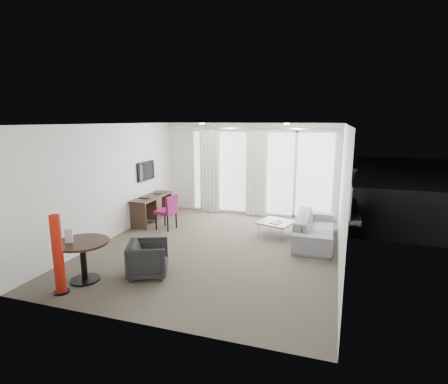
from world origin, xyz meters
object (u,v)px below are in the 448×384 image
(sofa, at_px, (315,228))
(rattan_chair_b, at_px, (317,195))
(desk_chair, at_px, (166,212))
(rattan_chair_a, at_px, (285,197))
(desk, at_px, (152,209))
(coffee_table, at_px, (276,228))
(round_table, at_px, (84,261))
(tub_armchair, at_px, (148,259))
(red_lamp, at_px, (58,255))

(sofa, xyz_separation_m, rattan_chair_b, (-0.12, 3.06, 0.14))
(desk_chair, relative_size, rattan_chair_b, 0.98)
(rattan_chair_a, height_order, rattan_chair_b, rattan_chair_b)
(desk, xyz_separation_m, desk_chair, (0.64, -0.45, 0.08))
(coffee_table, xyz_separation_m, rattan_chair_a, (-0.14, 2.55, 0.20))
(desk_chair, xyz_separation_m, round_table, (0.00, -3.02, -0.08))
(coffee_table, bearing_deg, tub_armchair, -121.45)
(coffee_table, height_order, rattan_chair_a, rattan_chair_a)
(desk_chair, height_order, tub_armchair, desk_chair)
(round_table, distance_m, sofa, 4.83)
(rattan_chair_a, bearing_deg, rattan_chair_b, 24.05)
(round_table, relative_size, rattan_chair_a, 1.19)
(desk, distance_m, sofa, 4.24)
(tub_armchair, bearing_deg, rattan_chair_a, -39.80)
(red_lamp, xyz_separation_m, sofa, (3.66, 3.69, -0.33))
(desk_chair, bearing_deg, round_table, -80.10)
(desk, relative_size, red_lamp, 1.19)
(desk_chair, distance_m, round_table, 3.02)
(desk_chair, xyz_separation_m, sofa, (3.60, 0.20, -0.13))
(desk, distance_m, desk_chair, 0.78)
(sofa, xyz_separation_m, rattan_chair_a, (-1.05, 2.71, 0.06))
(desk, xyz_separation_m, coffee_table, (3.33, -0.08, -0.19))
(red_lamp, xyz_separation_m, rattan_chair_a, (2.61, 6.41, -0.27))
(red_lamp, bearing_deg, rattan_chair_b, 62.35)
(desk_chair, xyz_separation_m, tub_armchair, (0.93, -2.51, -0.12))
(rattan_chair_b, bearing_deg, coffee_table, -90.75)
(round_table, xyz_separation_m, sofa, (3.59, 3.23, -0.05))
(rattan_chair_b, bearing_deg, tub_armchair, -99.38)
(red_lamp, bearing_deg, coffee_table, 54.47)
(desk_chair, height_order, sofa, desk_chair)
(red_lamp, height_order, tub_armchair, red_lamp)
(desk, relative_size, sofa, 0.73)
(coffee_table, bearing_deg, desk, 178.62)
(rattan_chair_b, bearing_deg, round_table, -104.51)
(desk, distance_m, red_lamp, 3.99)
(rattan_chair_a, bearing_deg, desk_chair, -127.71)
(round_table, bearing_deg, rattan_chair_a, 66.79)
(desk_chair, bearing_deg, red_lamp, -81.21)
(desk, distance_m, coffee_table, 3.33)
(red_lamp, bearing_deg, round_table, 81.87)
(coffee_table, bearing_deg, round_table, -128.40)
(desk_chair, distance_m, red_lamp, 3.50)
(desk_chair, bearing_deg, coffee_table, 17.60)
(tub_armchair, distance_m, coffee_table, 3.37)
(sofa, height_order, rattan_chair_a, rattan_chair_a)
(tub_armchair, distance_m, rattan_chair_b, 6.31)
(desk_chair, xyz_separation_m, red_lamp, (-0.06, -3.49, 0.20))
(red_lamp, xyz_separation_m, rattan_chair_b, (3.54, 6.75, -0.20))
(red_lamp, relative_size, rattan_chair_a, 1.73)
(desk, height_order, red_lamp, red_lamp)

